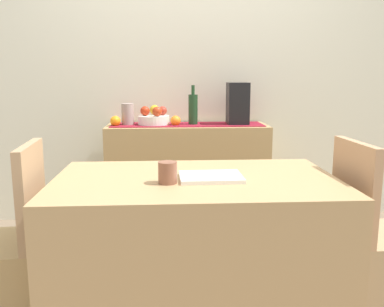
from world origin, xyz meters
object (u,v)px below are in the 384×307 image
fruit_bowl (154,120)px  chair_by_corner (380,269)px  ceramic_vase (128,114)px  coffee_cup (168,173)px  wine_bottle (193,109)px  open_book (211,177)px  chair_near_window (1,279)px  dining_table (196,253)px  coffee_maker (238,104)px  sideboard_console (187,176)px

fruit_bowl → chair_by_corner: (1.14, -1.37, -0.60)m
ceramic_vase → coffee_cup: size_ratio=1.76×
wine_bottle → coffee_cup: bearing=-97.9°
open_book → ceramic_vase: bearing=108.5°
open_book → chair_near_window: chair_near_window is taller
wine_bottle → dining_table: 1.49m
coffee_maker → open_book: size_ratio=1.16×
coffee_cup → chair_near_window: bearing=173.1°
sideboard_console → open_book: bearing=-88.6°
ceramic_vase → coffee_maker: bearing=0.0°
wine_bottle → dining_table: (-0.08, -1.37, -0.57)m
dining_table → sideboard_console: bearing=88.7°
coffee_maker → ceramic_vase: bearing=180.0°
ceramic_vase → wine_bottle: bearing=0.0°
wine_bottle → ceramic_vase: size_ratio=1.82×
open_book → chair_near_window: 1.09m
wine_bottle → chair_near_window: wine_bottle is taller
coffee_maker → coffee_cup: size_ratio=3.41×
fruit_bowl → open_book: bearing=-78.1°
wine_bottle → chair_near_window: 1.82m
coffee_maker → chair_near_window: bearing=-134.2°
dining_table → coffee_cup: 0.45m
fruit_bowl → chair_near_window: chair_near_window is taller
wine_bottle → chair_by_corner: bearing=-58.7°
coffee_maker → dining_table: (-0.42, -1.37, -0.61)m
coffee_cup → wine_bottle: bearing=82.1°
sideboard_console → wine_bottle: bearing=0.0°
dining_table → wine_bottle: bearing=86.9°
ceramic_vase → open_book: size_ratio=0.60×
chair_near_window → sideboard_console: bearing=55.6°
coffee_maker → chair_near_window: 2.04m
coffee_maker → dining_table: bearing=-107.1°
ceramic_vase → fruit_bowl: bearing=0.0°
fruit_bowl → wine_bottle: 0.32m
sideboard_console → wine_bottle: 0.54m
ceramic_vase → chair_near_window: bearing=-109.4°
sideboard_console → coffee_maker: bearing=0.0°
wine_bottle → coffee_cup: 1.49m
sideboard_console → coffee_cup: 1.52m
dining_table → chair_by_corner: bearing=-0.0°
ceramic_vase → chair_by_corner: size_ratio=0.19×
open_book → chair_near_window: bearing=177.4°
sideboard_console → chair_near_window: chair_near_window is taller
fruit_bowl → ceramic_vase: bearing=180.0°
coffee_cup → chair_by_corner: chair_by_corner is taller
wine_bottle → chair_near_window: bearing=-125.7°
chair_near_window → chair_by_corner: size_ratio=1.00×
wine_bottle → coffee_maker: bearing=-0.0°
ceramic_vase → chair_by_corner: 2.02m
fruit_bowl → chair_near_window: bearing=-116.4°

